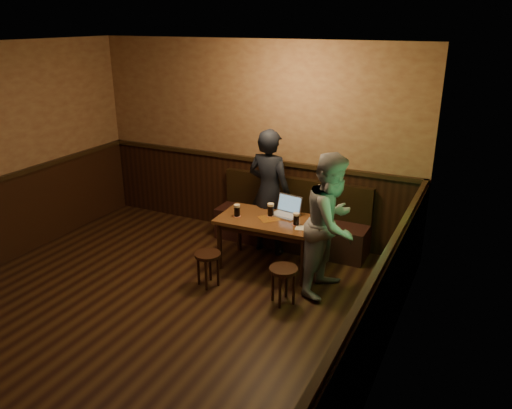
{
  "coord_description": "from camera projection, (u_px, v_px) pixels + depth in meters",
  "views": [
    {
      "loc": [
        3.14,
        -3.33,
        3.05
      ],
      "look_at": [
        0.6,
        1.88,
        0.88
      ],
      "focal_mm": 35.0,
      "sensor_mm": 36.0,
      "label": 1
    }
  ],
  "objects": [
    {
      "name": "pint_mid",
      "position": [
        271.0,
        210.0,
        6.35
      ],
      "size": [
        0.11,
        0.11,
        0.17
      ],
      "color": "#A02D13",
      "rests_on": "pub_table"
    },
    {
      "name": "stool_right",
      "position": [
        283.0,
        275.0,
        5.59
      ],
      "size": [
        0.36,
        0.36,
        0.44
      ],
      "rotation": [
        0.0,
        0.0,
        0.11
      ],
      "color": "black",
      "rests_on": "ground"
    },
    {
      "name": "pint_left",
      "position": [
        237.0,
        210.0,
        6.34
      ],
      "size": [
        0.1,
        0.1,
        0.16
      ],
      "color": "#A02D13",
      "rests_on": "pub_table"
    },
    {
      "name": "room",
      "position": [
        128.0,
        218.0,
        4.93
      ],
      "size": [
        5.04,
        6.04,
        2.84
      ],
      "color": "black",
      "rests_on": "ground"
    },
    {
      "name": "pint_right",
      "position": [
        296.0,
        219.0,
        6.07
      ],
      "size": [
        0.1,
        0.1,
        0.16
      ],
      "color": "#A02D13",
      "rests_on": "pub_table"
    },
    {
      "name": "menu",
      "position": [
        305.0,
        228.0,
        6.0
      ],
      "size": [
        0.25,
        0.19,
        0.0
      ],
      "primitive_type": "cube",
      "rotation": [
        0.0,
        0.0,
        0.22
      ],
      "color": "silver",
      "rests_on": "pub_table"
    },
    {
      "name": "pub_table",
      "position": [
        269.0,
        225.0,
        6.32
      ],
      "size": [
        1.3,
        0.77,
        0.68
      ],
      "rotation": [
        0.0,
        0.0,
        0.04
      ],
      "color": "#533317",
      "rests_on": "ground"
    },
    {
      "name": "person_suit",
      "position": [
        269.0,
        192.0,
        6.7
      ],
      "size": [
        0.67,
        0.48,
        1.72
      ],
      "primitive_type": "imported",
      "rotation": [
        0.0,
        0.0,
        3.02
      ],
      "color": "black",
      "rests_on": "ground"
    },
    {
      "name": "laptop",
      "position": [
        287.0,
        210.0,
        6.39
      ],
      "size": [
        0.39,
        0.33,
        0.25
      ],
      "rotation": [
        0.0,
        0.0,
        -0.16
      ],
      "color": "silver",
      "rests_on": "pub_table"
    },
    {
      "name": "stool_left",
      "position": [
        208.0,
        260.0,
        5.97
      ],
      "size": [
        0.4,
        0.4,
        0.43
      ],
      "rotation": [
        0.0,
        0.0,
        0.33
      ],
      "color": "black",
      "rests_on": "ground"
    },
    {
      "name": "bench",
      "position": [
        291.0,
        224.0,
        7.07
      ],
      "size": [
        2.2,
        0.5,
        0.95
      ],
      "color": "black",
      "rests_on": "ground"
    },
    {
      "name": "person_grey",
      "position": [
        332.0,
        224.0,
        5.71
      ],
      "size": [
        0.73,
        0.89,
        1.68
      ],
      "primitive_type": "imported",
      "rotation": [
        0.0,
        0.0,
        1.45
      ],
      "color": "gray",
      "rests_on": "ground"
    }
  ]
}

